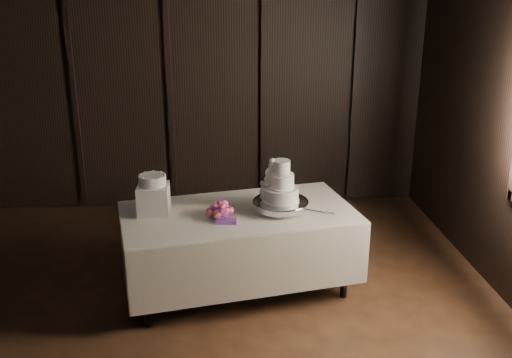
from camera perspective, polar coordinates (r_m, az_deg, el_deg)
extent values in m
cube|color=black|center=(6.85, -8.64, 9.42)|extent=(6.04, 0.04, 3.04)
cube|color=beige|center=(4.92, -1.75, -3.29)|extent=(2.14, 1.39, 0.01)
cube|color=white|center=(5.09, -1.70, -7.46)|extent=(1.97, 1.25, 0.71)
cylinder|color=silver|center=(4.91, 2.47, -2.70)|extent=(0.57, 0.57, 0.09)
cylinder|color=white|center=(4.87, 2.49, -1.55)|extent=(0.30, 0.30, 0.12)
cylinder|color=white|center=(4.83, 2.51, -0.20)|extent=(0.22, 0.22, 0.12)
cylinder|color=white|center=(4.79, 2.53, 1.18)|extent=(0.15, 0.15, 0.12)
cube|color=white|center=(4.91, -10.20, -2.00)|extent=(0.26, 0.26, 0.25)
cylinder|color=white|center=(4.85, -10.32, -0.13)|extent=(0.26, 0.26, 0.09)
cube|color=silver|center=(4.95, 5.36, -3.10)|extent=(0.33, 0.21, 0.01)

